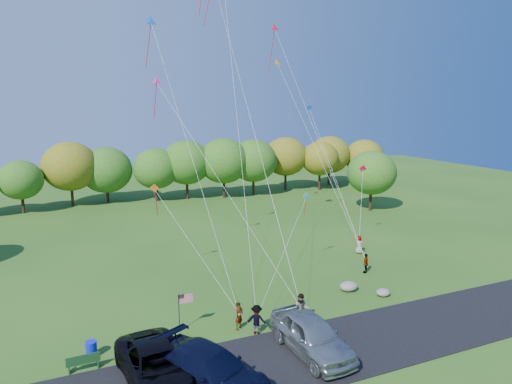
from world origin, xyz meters
The scene contains 17 objects.
ground centered at (0.00, 0.00, 0.00)m, with size 140.00×140.00×0.00m, color #285418.
asphalt_lane centered at (0.00, -4.00, 0.03)m, with size 44.00×6.00×0.06m, color black.
treeline centered at (0.00, 36.10, 4.62)m, with size 74.83×27.80×8.64m.
minivan_dark centered at (-7.60, -3.35, 0.95)m, with size 2.95×6.40×1.78m, color black.
minivan_navy centered at (-5.38, -4.74, 0.99)m, with size 2.60×6.40×1.86m, color black.
minivan_silver centered at (0.46, -3.91, 1.06)m, with size 2.37×5.89×2.01m, color #909699.
flyer_a centered at (-2.09, 0.12, 0.84)m, with size 0.61×0.40×1.67m, color #4C4C59.
flyer_b centered at (1.58, -0.80, 0.96)m, with size 0.94×0.73×1.93m, color #4C4C59.
flyer_c centered at (-1.36, -0.80, 0.88)m, with size 1.13×0.65×1.76m, color #4C4C59.
flyer_d centered at (10.38, 4.66, 0.78)m, with size 0.92×0.38×1.57m, color #4C4C59.
flyer_e centered at (12.74, 8.79, 0.81)m, with size 0.79×0.52×1.63m, color #4C4C59.
park_bench centered at (-10.78, -0.79, 0.48)m, with size 1.63×0.42×0.90m.
trash_barrel centered at (-10.32, 0.39, 0.44)m, with size 0.58×0.58×0.87m, color #0D1BCC.
flag_assembly centered at (-5.16, 1.19, 1.73)m, with size 0.86×0.56×2.33m.
boulder_near centered at (7.11, 2.23, 0.34)m, with size 1.34×1.05×0.67m, color gray.
boulder_far centered at (8.78, 0.52, 0.26)m, with size 1.01×0.84×0.52m, color slate.
kites_aloft centered at (2.13, 13.66, 20.54)m, with size 20.38×10.98×20.45m.
Camera 1 is at (-11.10, -23.15, 13.13)m, focal length 32.00 mm.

